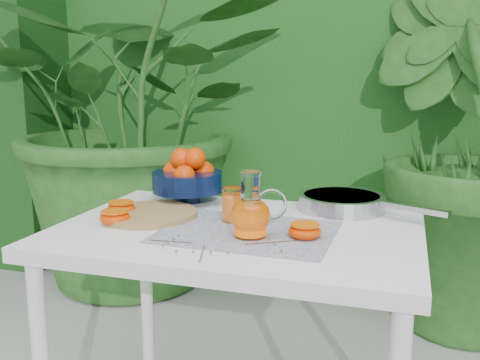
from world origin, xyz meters
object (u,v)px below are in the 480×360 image
(white_table, at_px, (238,255))
(fruit_bowl, at_px, (188,177))
(saute_pan, at_px, (343,202))
(juice_pitcher, at_px, (251,214))
(cutting_board, at_px, (149,214))

(white_table, height_order, fruit_bowl, fruit_bowl)
(fruit_bowl, height_order, saute_pan, fruit_bowl)
(white_table, distance_m, juice_pitcher, 0.18)
(fruit_bowl, bearing_deg, saute_pan, 4.40)
(white_table, relative_size, fruit_bowl, 3.57)
(fruit_bowl, xyz_separation_m, saute_pan, (0.51, 0.04, -0.06))
(cutting_board, height_order, saute_pan, saute_pan)
(white_table, distance_m, cutting_board, 0.30)
(white_table, relative_size, juice_pitcher, 5.79)
(cutting_board, relative_size, saute_pan, 0.58)
(cutting_board, distance_m, juice_pitcher, 0.37)
(cutting_board, bearing_deg, saute_pan, 25.43)
(white_table, bearing_deg, saute_pan, 47.25)
(cutting_board, distance_m, saute_pan, 0.60)
(fruit_bowl, bearing_deg, white_table, -43.65)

